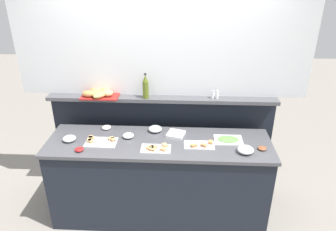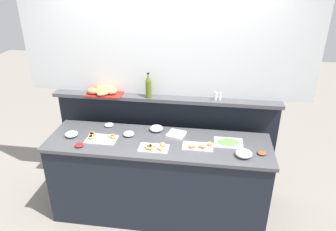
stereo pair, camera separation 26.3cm
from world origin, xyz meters
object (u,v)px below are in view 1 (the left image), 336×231
object	(u,v)px
glass_bowl_extra	(128,136)
sandwich_platter_front	(200,145)
glass_bowl_small	(69,139)
pepper_shaker	(217,95)
cold_cuts_platter	(228,140)
condiment_bowl_red	(106,127)
napkin_stack	(176,134)
condiment_bowl_cream	(79,149)
glass_bowl_large	(155,129)
bread_basket	(100,93)
condiment_bowl_dark	(262,148)
salt_shaker	(213,95)
olive_oil_bottle	(146,87)
glass_bowl_medium	(245,150)
sandwich_platter_side	(156,148)
sandwich_platter_rear	(100,141)

from	to	relation	value
glass_bowl_extra	sandwich_platter_front	bearing A→B (deg)	-9.73
glass_bowl_small	pepper_shaker	bearing A→B (deg)	16.85
cold_cuts_platter	glass_bowl_extra	xyz separation A→B (m)	(-1.02, 0.01, 0.01)
condiment_bowl_red	napkin_stack	bearing A→B (deg)	-7.51
condiment_bowl_cream	pepper_shaker	bearing A→B (deg)	25.30
glass_bowl_large	glass_bowl_extra	world-z (taller)	glass_bowl_large
condiment_bowl_cream	bread_basket	distance (m)	0.71
glass_bowl_small	condiment_bowl_red	bearing A→B (deg)	40.81
condiment_bowl_dark	napkin_stack	xyz separation A→B (m)	(-0.84, 0.24, -0.00)
glass_bowl_large	glass_bowl_extra	distance (m)	0.30
condiment_bowl_cream	salt_shaker	size ratio (longest dim) A/B	0.99
glass_bowl_small	sandwich_platter_front	bearing A→B (deg)	-1.24
condiment_bowl_dark	bread_basket	distance (m)	1.78
cold_cuts_platter	pepper_shaker	world-z (taller)	pepper_shaker
olive_oil_bottle	condiment_bowl_red	bearing A→B (deg)	-160.08
glass_bowl_medium	bread_basket	xyz separation A→B (m)	(-1.50, 0.57, 0.32)
glass_bowl_extra	salt_shaker	size ratio (longest dim) A/B	1.34
sandwich_platter_side	cold_cuts_platter	world-z (taller)	sandwich_platter_side
condiment_bowl_cream	olive_oil_bottle	bearing A→B (deg)	46.18
glass_bowl_large	salt_shaker	xyz separation A→B (m)	(0.61, 0.21, 0.33)
glass_bowl_extra	sandwich_platter_side	bearing A→B (deg)	-35.52
sandwich_platter_rear	olive_oil_bottle	bearing A→B (deg)	45.87
olive_oil_bottle	sandwich_platter_side	bearing A→B (deg)	-74.68
glass_bowl_medium	condiment_bowl_cream	xyz separation A→B (m)	(-1.58, -0.05, -0.01)
sandwich_platter_rear	glass_bowl_extra	world-z (taller)	glass_bowl_extra
napkin_stack	cold_cuts_platter	bearing A→B (deg)	-8.86
sandwich_platter_side	condiment_bowl_cream	distance (m)	0.73
sandwich_platter_front	condiment_bowl_dark	bearing A→B (deg)	-3.77
sandwich_platter_side	glass_bowl_medium	distance (m)	0.85
condiment_bowl_red	napkin_stack	size ratio (longest dim) A/B	0.59
glass_bowl_extra	pepper_shaker	distance (m)	1.04
salt_shaker	glass_bowl_large	bearing A→B (deg)	-161.04
glass_bowl_extra	glass_bowl_large	bearing A→B (deg)	29.27
condiment_bowl_dark	salt_shaker	bearing A→B (deg)	131.10
sandwich_platter_side	napkin_stack	world-z (taller)	sandwich_platter_side
condiment_bowl_cream	napkin_stack	distance (m)	0.98
glass_bowl_large	olive_oil_bottle	bearing A→B (deg)	121.75
glass_bowl_medium	olive_oil_bottle	world-z (taller)	olive_oil_bottle
bread_basket	glass_bowl_extra	bearing A→B (deg)	-44.56
glass_bowl_small	condiment_bowl_red	distance (m)	0.42
olive_oil_bottle	condiment_bowl_dark	bearing A→B (deg)	-22.77
sandwich_platter_rear	bread_basket	size ratio (longest dim) A/B	0.78
condiment_bowl_dark	bread_basket	world-z (taller)	bread_basket
glass_bowl_large	bread_basket	size ratio (longest dim) A/B	0.36
sandwich_platter_rear	salt_shaker	bearing A→B (deg)	22.19
condiment_bowl_cream	pepper_shaker	distance (m)	1.52
condiment_bowl_cream	condiment_bowl_dark	world-z (taller)	same
condiment_bowl_red	bread_basket	xyz separation A→B (m)	(-0.08, 0.17, 0.33)
sandwich_platter_rear	napkin_stack	size ratio (longest dim) A/B	1.83
cold_cuts_platter	salt_shaker	xyz separation A→B (m)	(-0.15, 0.36, 0.34)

